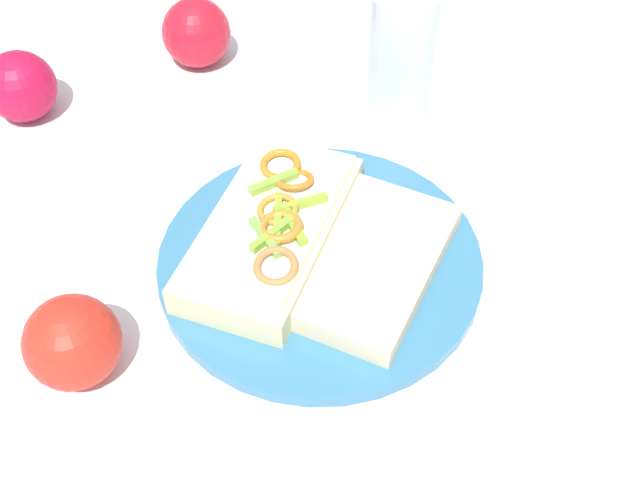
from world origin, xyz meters
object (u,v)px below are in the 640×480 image
sandwich (272,227)px  apple_2 (196,33)px  plate (320,261)px  bread_slice_side (370,262)px  apple_1 (73,342)px  apple_0 (20,86)px  drinking_glass (401,56)px

sandwich → apple_2: bearing=38.2°
plate → bread_slice_side: size_ratio=1.65×
plate → sandwich: (0.04, -0.02, 0.03)m
plate → sandwich: size_ratio=1.25×
sandwich → bread_slice_side: sandwich is taller
sandwich → apple_2: 0.28m
plate → bread_slice_side: (-0.04, 0.02, 0.02)m
plate → apple_2: 0.31m
bread_slice_side → apple_1: (0.23, 0.06, 0.01)m
plate → bread_slice_side: bearing=152.5°
apple_1 → sandwich: bearing=-147.5°
apple_1 → apple_2: 0.39m
sandwich → apple_0: 0.31m
apple_2 → bread_slice_side: bearing=111.8°
plate → bread_slice_side: 0.05m
bread_slice_side → plate: bearing=95.3°
sandwich → drinking_glass: size_ratio=1.66×
plate → drinking_glass: size_ratio=2.07×
plate → bread_slice_side: bread_slice_side is taller
bread_slice_side → apple_1: apple_1 is taller
sandwich → apple_1: (0.15, 0.10, 0.00)m
apple_0 → apple_2: size_ratio=0.96×
sandwich → bread_slice_side: 0.08m
plate → sandwich: sandwich is taller
sandwich → drinking_glass: bearing=-11.4°
apple_1 → bread_slice_side: bearing=-165.9°
sandwich → apple_2: (0.05, -0.28, 0.00)m
plate → sandwich: 0.05m
bread_slice_side → apple_0: 0.39m
apple_1 → drinking_glass: size_ratio=0.55×
sandwich → drinking_glass: 0.22m
sandwich → plate: bearing=-90.3°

